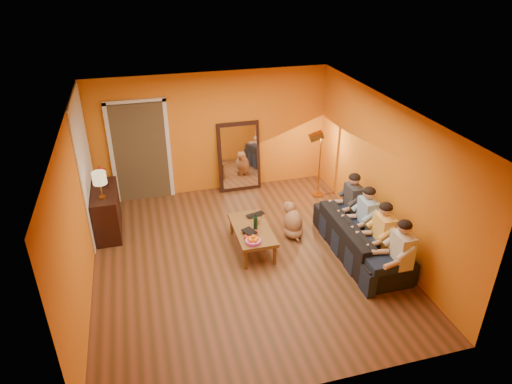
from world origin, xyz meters
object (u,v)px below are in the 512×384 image
object	(u,v)px
coffee_table	(252,238)
table_lamp	(101,186)
dog	(293,220)
vase	(103,180)
person_mid_left	(383,236)
person_far_right	(353,204)
laptop	(257,216)
person_far_left	(401,255)
tumbler	(257,221)
sideboard	(107,211)
mirror_frame	(239,157)
floor_lamp	(320,165)
person_mid_right	(367,219)
sofa	(361,237)
wine_bottle	(256,222)

from	to	relation	value
coffee_table	table_lamp	bearing A→B (deg)	158.63
dog	vase	world-z (taller)	vase
person_mid_left	person_far_right	xyz separation A→B (m)	(0.00, 1.10, 0.00)
laptop	person_far_left	bearing A→B (deg)	-64.39
person_mid_left	vase	distance (m)	5.10
dog	tumbler	xyz separation A→B (m)	(-0.72, -0.10, 0.14)
sideboard	person_far_left	xyz separation A→B (m)	(4.37, -2.90, 0.18)
mirror_frame	person_far_right	bearing A→B (deg)	-55.86
person_far_right	vase	world-z (taller)	person_far_right
sideboard	person_far_right	bearing A→B (deg)	-15.97
table_lamp	person_mid_left	bearing A→B (deg)	-25.13
floor_lamp	laptop	distance (m)	2.11
dog	person_far_left	xyz separation A→B (m)	(1.08, -1.84, 0.28)
mirror_frame	person_mid_right	world-z (taller)	mirror_frame
vase	dog	bearing A→B (deg)	-21.64
person_far_right	vase	distance (m)	4.63
person_mid_left	dog	bearing A→B (deg)	129.75
coffee_table	person_far_right	xyz separation A→B (m)	(1.91, 0.03, 0.40)
mirror_frame	sofa	bearing A→B (deg)	-64.06
sideboard	wine_bottle	distance (m)	2.84
person_far_left	sideboard	bearing A→B (deg)	146.43
sofa	floor_lamp	xyz separation A→B (m)	(0.10, 2.18, 0.39)
table_lamp	sofa	world-z (taller)	table_lamp
table_lamp	coffee_table	distance (m)	2.79
sofa	person_mid_right	xyz separation A→B (m)	(0.13, 0.10, 0.28)
mirror_frame	tumbler	world-z (taller)	mirror_frame
dog	vase	size ratio (longest dim) A/B	3.61
table_lamp	wine_bottle	size ratio (longest dim) A/B	1.65
person_far_left	table_lamp	bearing A→B (deg)	149.25
person_far_right	wine_bottle	bearing A→B (deg)	-177.67
dog	person_mid_left	bearing A→B (deg)	-55.90
floor_lamp	tumbler	xyz separation A→B (m)	(-1.76, -1.44, -0.25)
table_lamp	person_far_right	world-z (taller)	table_lamp
sideboard	coffee_table	distance (m)	2.78
coffee_table	vase	size ratio (longest dim) A/B	6.67
sideboard	sofa	xyz separation A→B (m)	(4.24, -1.90, -0.10)
coffee_table	laptop	distance (m)	0.45
wine_bottle	vase	bearing A→B (deg)	147.83
dog	vase	xyz separation A→B (m)	(-3.29, 1.31, 0.61)
table_lamp	person_mid_right	xyz separation A→B (m)	(4.37, -1.50, -0.49)
person_far_left	person_far_right	xyz separation A→B (m)	(0.00, 1.65, 0.00)
person_mid_left	wine_bottle	distance (m)	2.13
floor_lamp	mirror_frame	bearing A→B (deg)	162.98
table_lamp	tumbler	world-z (taller)	table_lamp
table_lamp	person_mid_right	size ratio (longest dim) A/B	0.42
mirror_frame	tumbler	xyz separation A→B (m)	(-0.21, -2.24, -0.29)
sofa	person_mid_right	world-z (taller)	person_mid_right
person_far_left	person_mid_right	size ratio (longest dim) A/B	1.00
table_lamp	tumbler	size ratio (longest dim) A/B	4.57
dog	floor_lamp	bearing A→B (deg)	46.32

